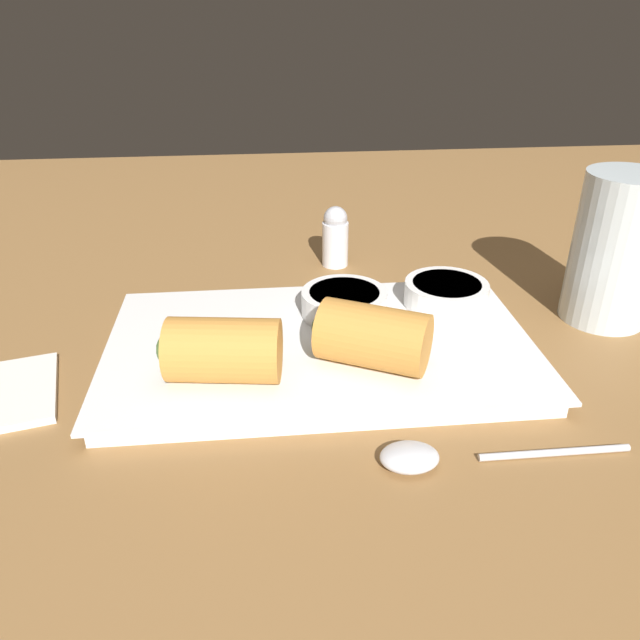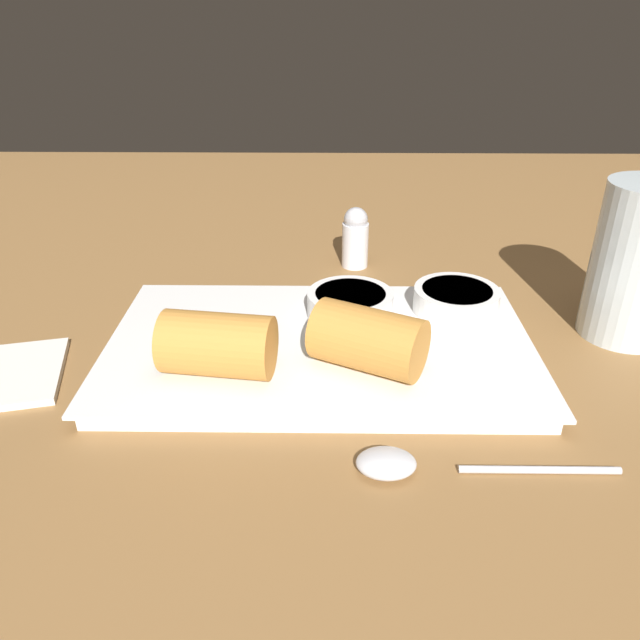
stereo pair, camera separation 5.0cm
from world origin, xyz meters
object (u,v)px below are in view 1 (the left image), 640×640
dipping_bowl_far (446,293)px  salt_shaker (335,236)px  dipping_bowl_near (344,302)px  drinking_glass (616,249)px  spoon (431,457)px  serving_plate (320,348)px

dipping_bowl_far → salt_shaker: size_ratio=1.14×
dipping_bowl_near → dipping_bowl_far: (9.47, 0.88, 0.00)cm
drinking_glass → spoon: bearing=-138.9°
salt_shaker → drinking_glass: bearing=-32.5°
serving_plate → drinking_glass: (26.75, 4.31, 6.03)cm
dipping_bowl_near → drinking_glass: 24.50cm
dipping_bowl_near → drinking_glass: (24.15, -0.19, 4.09)cm
drinking_glass → salt_shaker: 27.71cm
drinking_glass → dipping_bowl_far: bearing=175.8°
serving_plate → salt_shaker: bearing=79.4°
salt_shaker → dipping_bowl_far: bearing=-58.2°
dipping_bowl_near → spoon: (3.17, -18.47, -2.09)cm
dipping_bowl_near → salt_shaker: salt_shaker is taller
drinking_glass → salt_shaker: drinking_glass is taller
dipping_bowl_near → salt_shaker: size_ratio=1.14×
dipping_bowl_near → drinking_glass: size_ratio=0.56×
dipping_bowl_far → drinking_glass: (14.68, -1.07, 4.09)cm
dipping_bowl_far → drinking_glass: 15.28cm
dipping_bowl_far → spoon: dipping_bowl_far is taller
dipping_bowl_far → salt_shaker: (-8.49, 13.72, 0.61)cm
dipping_bowl_near → dipping_bowl_far: size_ratio=1.00×
serving_plate → dipping_bowl_far: bearing=24.0°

